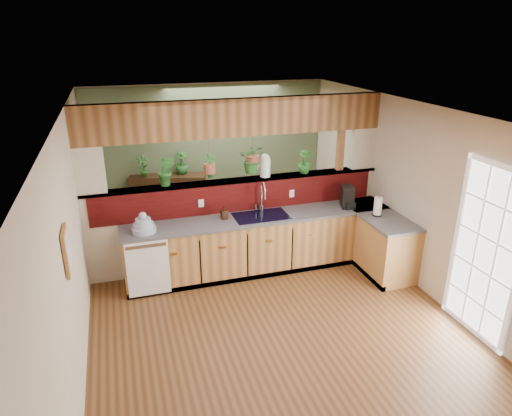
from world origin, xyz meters
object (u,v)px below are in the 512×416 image
object	(u,v)px
glass_jar	(265,165)
paper_towel	(378,207)
soap_dispenser	(224,213)
coffee_maker	(348,198)
dish_stack	(144,226)
shelving_console	(169,199)
faucet	(262,196)

from	to	relation	value
glass_jar	paper_towel	bearing A→B (deg)	-30.47
soap_dispenser	paper_towel	world-z (taller)	paper_towel
coffee_maker	glass_jar	xyz separation A→B (m)	(-1.23, 0.42, 0.52)
dish_stack	paper_towel	distance (m)	3.43
coffee_maker	shelving_console	size ratio (longest dim) A/B	0.24
coffee_maker	glass_jar	world-z (taller)	glass_jar
dish_stack	glass_jar	xyz separation A→B (m)	(1.91, 0.44, 0.58)
soap_dispenser	paper_towel	xyz separation A→B (m)	(2.23, -0.55, 0.04)
soap_dispenser	coffee_maker	size ratio (longest dim) A/B	0.61
dish_stack	shelving_console	xyz separation A→B (m)	(0.61, 2.34, -0.49)
shelving_console	glass_jar	bearing A→B (deg)	-40.53
faucet	paper_towel	world-z (taller)	faucet
dish_stack	soap_dispenser	distance (m)	1.18
soap_dispenser	shelving_console	xyz separation A→B (m)	(-0.56, 2.22, -0.50)
coffee_maker	paper_towel	xyz separation A→B (m)	(0.26, -0.46, -0.01)
soap_dispenser	coffee_maker	xyz separation A→B (m)	(1.97, -0.10, 0.05)
faucet	coffee_maker	xyz separation A→B (m)	(1.35, -0.20, -0.10)
dish_stack	paper_towel	bearing A→B (deg)	-7.31
soap_dispenser	shelving_console	size ratio (longest dim) A/B	0.14
soap_dispenser	coffee_maker	distance (m)	1.97
faucet	glass_jar	world-z (taller)	glass_jar
faucet	coffee_maker	world-z (taller)	faucet
glass_jar	coffee_maker	bearing A→B (deg)	-18.92
faucet	dish_stack	size ratio (longest dim) A/B	1.45
shelving_console	paper_towel	bearing A→B (deg)	-29.74
faucet	glass_jar	size ratio (longest dim) A/B	1.34
soap_dispenser	glass_jar	bearing A→B (deg)	23.68
faucet	coffee_maker	bearing A→B (deg)	-8.44
faucet	soap_dispenser	xyz separation A→B (m)	(-0.62, -0.10, -0.16)
dish_stack	soap_dispenser	size ratio (longest dim) A/B	1.64
coffee_maker	glass_jar	size ratio (longest dim) A/B	0.93
faucet	paper_towel	distance (m)	1.74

